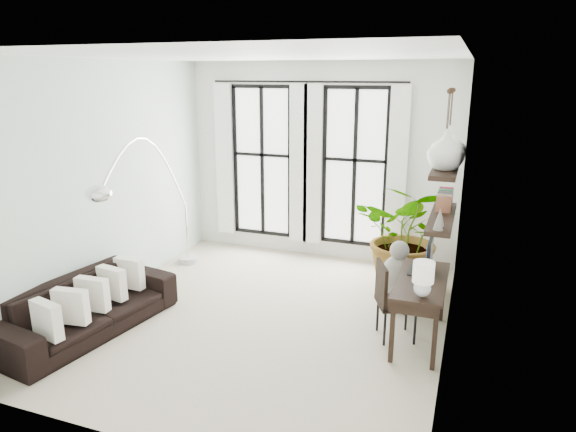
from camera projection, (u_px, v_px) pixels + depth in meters
The scene contains 16 objects.
floor at pixel (261, 316), 6.58m from camera, with size 5.00×5.00×0.00m, color #B4AB8F.
ceiling at pixel (257, 55), 5.71m from camera, with size 5.00×5.00×0.00m, color white.
wall_left at pixel (105, 182), 6.89m from camera, with size 5.00×5.00×0.00m, color silver.
wall_right at pixel (456, 212), 5.40m from camera, with size 5.00×5.00×0.00m, color white.
wall_back at pixel (319, 162), 8.41m from camera, with size 4.50×4.50×0.00m, color white.
windows at pixel (307, 165), 8.42m from camera, with size 3.26×0.13×2.65m.
wall_shelves at pixel (444, 197), 5.52m from camera, with size 0.25×1.30×0.60m.
sofa at pixel (87, 307), 6.12m from camera, with size 2.21×0.86×0.64m, color black.
throw_pillows at pixel (92, 294), 6.04m from camera, with size 0.40×1.52×0.40m.
plant at pixel (408, 236), 7.27m from camera, with size 1.41×1.22×1.57m, color #2D7228.
desk at pixel (421, 285), 5.76m from camera, with size 0.55×1.29×1.15m.
desk_chair at pixel (390, 296), 5.91m from camera, with size 0.58×0.58×0.93m.
arc_lamp at pixel (147, 171), 6.83m from camera, with size 0.72×2.73×2.23m.
buddha at pixel (398, 279), 6.79m from camera, with size 0.50×0.50×0.91m.
vase_a at pixel (446, 150), 5.11m from camera, with size 0.37×0.37×0.38m, color white.
vase_b at pixel (449, 145), 5.47m from camera, with size 0.37×0.37×0.38m, color white.
Camera 1 is at (2.38, -5.50, 3.01)m, focal length 32.00 mm.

